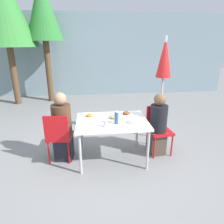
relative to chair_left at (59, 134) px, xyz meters
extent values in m
plane|color=gray|center=(0.90, -0.03, -0.51)|extent=(24.00, 24.00, 0.00)
cube|color=gray|center=(0.90, 4.77, 0.99)|extent=(10.00, 0.20, 3.00)
cube|color=white|center=(0.90, -0.03, 0.20)|extent=(1.19, 0.88, 0.04)
cylinder|color=#B7B7B7|center=(0.37, -0.41, -0.17)|extent=(0.04, 0.04, 0.69)
cylinder|color=#B7B7B7|center=(1.44, -0.41, -0.17)|extent=(0.04, 0.04, 0.69)
cylinder|color=#B7B7B7|center=(0.37, 0.36, -0.17)|extent=(0.04, 0.04, 0.69)
cylinder|color=#B7B7B7|center=(1.44, 0.36, -0.17)|extent=(0.04, 0.04, 0.69)
cube|color=red|center=(0.01, 0.08, -0.08)|extent=(0.44, 0.44, 0.04)
cube|color=red|center=(-0.01, -0.10, 0.15)|extent=(0.40, 0.08, 0.42)
cylinder|color=red|center=(-0.14, 0.27, -0.31)|extent=(0.03, 0.03, 0.41)
cylinder|color=red|center=(0.20, 0.23, -0.31)|extent=(0.03, 0.03, 0.41)
cylinder|color=red|center=(-0.18, -0.07, -0.31)|extent=(0.03, 0.03, 0.41)
cylinder|color=red|center=(0.16, -0.11, -0.31)|extent=(0.03, 0.03, 0.41)
cube|color=black|center=(0.06, 0.07, -0.29)|extent=(0.32, 0.32, 0.45)
cylinder|color=#472D1E|center=(0.06, 0.07, 0.21)|extent=(0.32, 0.32, 0.55)
sphere|color=#9E7556|center=(0.06, 0.07, 0.59)|extent=(0.21, 0.21, 0.21)
cube|color=red|center=(1.80, 0.08, -0.08)|extent=(0.45, 0.45, 0.04)
cube|color=red|center=(1.77, 0.27, 0.15)|extent=(0.40, 0.08, 0.42)
cylinder|color=red|center=(1.99, -0.06, -0.31)|extent=(0.03, 0.03, 0.41)
cylinder|color=red|center=(1.65, -0.10, -0.31)|extent=(0.03, 0.03, 0.41)
cylinder|color=red|center=(1.94, 0.27, -0.31)|extent=(0.03, 0.03, 0.41)
cylinder|color=red|center=(1.61, 0.23, -0.31)|extent=(0.03, 0.03, 0.41)
cube|color=#473D33|center=(1.75, 0.08, -0.29)|extent=(0.31, 0.31, 0.45)
cylinder|color=black|center=(1.75, 0.08, 0.18)|extent=(0.31, 0.31, 0.48)
sphere|color=brown|center=(1.75, 0.08, 0.53)|extent=(0.21, 0.21, 0.21)
cylinder|color=#333333|center=(1.99, 0.68, -0.49)|extent=(0.36, 0.36, 0.05)
cylinder|color=#BCBCBC|center=(1.99, 0.68, 0.53)|extent=(0.04, 0.04, 2.09)
cone|color=red|center=(1.99, 0.68, 1.20)|extent=(0.29, 0.29, 0.77)
cylinder|color=white|center=(1.19, 0.21, 0.23)|extent=(0.24, 0.24, 0.01)
ellipsoid|color=brown|center=(1.19, 0.21, 0.26)|extent=(0.13, 0.13, 0.05)
cylinder|color=white|center=(0.53, 0.17, 0.23)|extent=(0.21, 0.21, 0.01)
ellipsoid|color=orange|center=(0.53, 0.17, 0.26)|extent=(0.12, 0.12, 0.05)
cylinder|color=white|center=(0.93, 0.04, 0.23)|extent=(0.26, 0.26, 0.01)
ellipsoid|color=tan|center=(0.93, 0.04, 0.26)|extent=(0.14, 0.14, 0.06)
cylinder|color=#334C8E|center=(0.96, -0.17, 0.32)|extent=(0.07, 0.07, 0.19)
cylinder|color=white|center=(0.96, -0.17, 0.42)|extent=(0.05, 0.05, 0.02)
cylinder|color=silver|center=(0.78, -0.28, 0.27)|extent=(0.07, 0.07, 0.11)
cylinder|color=white|center=(1.26, -0.18, 0.24)|extent=(0.19, 0.19, 0.05)
cylinder|color=brown|center=(-1.90, 3.68, 0.41)|extent=(0.20, 0.20, 1.84)
cone|color=#388438|center=(-1.90, 3.68, 2.45)|extent=(1.75, 1.75, 2.25)
cylinder|color=brown|center=(-0.84, 3.95, 0.49)|extent=(0.20, 0.20, 2.01)
cone|color=#2D7A33|center=(-0.84, 3.95, 2.44)|extent=(1.18, 1.18, 1.88)
camera|label=1|loc=(0.57, -3.13, 1.47)|focal=32.00mm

